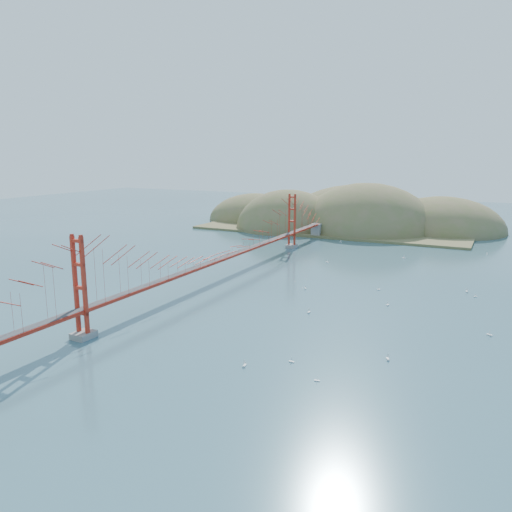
% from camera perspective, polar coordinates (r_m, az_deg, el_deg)
% --- Properties ---
extents(ground, '(320.00, 320.00, 0.00)m').
position_cam_1_polar(ground, '(82.09, -4.02, -2.57)').
color(ground, '#315663').
rests_on(ground, ground).
extents(bridge, '(2.20, 94.40, 12.00)m').
position_cam_1_polar(bridge, '(80.80, -4.03, 2.28)').
color(bridge, gray).
rests_on(bridge, ground).
extents(far_headlands, '(84.00, 58.00, 25.00)m').
position_cam_1_polar(far_headlands, '(143.60, 10.85, 3.43)').
color(far_headlands, brown).
rests_on(far_headlands, ground).
extents(sailboat_5, '(0.62, 0.66, 0.74)m').
position_cam_1_polar(sailboat_5, '(80.33, 22.95, -3.70)').
color(sailboat_5, white).
rests_on(sailboat_5, ground).
extents(sailboat_14, '(0.51, 0.54, 0.61)m').
position_cam_1_polar(sailboat_14, '(69.98, 14.81, -5.37)').
color(sailboat_14, white).
rests_on(sailboat_14, ground).
extents(sailboat_15, '(0.41, 0.49, 0.56)m').
position_cam_1_polar(sailboat_15, '(111.08, 24.88, 0.21)').
color(sailboat_15, white).
rests_on(sailboat_15, ground).
extents(sailboat_6, '(0.65, 0.65, 0.72)m').
position_cam_1_polar(sailboat_6, '(52.44, 14.83, -11.22)').
color(sailboat_6, white).
rests_on(sailboat_6, ground).
extents(sailboat_12, '(0.54, 0.53, 0.61)m').
position_cam_1_polar(sailboat_12, '(116.52, 9.67, 1.64)').
color(sailboat_12, white).
rests_on(sailboat_12, ground).
extents(sailboat_0, '(0.51, 0.63, 0.74)m').
position_cam_1_polar(sailboat_0, '(65.00, 6.06, -6.34)').
color(sailboat_0, white).
rests_on(sailboat_0, ground).
extents(sailboat_2, '(0.55, 0.48, 0.63)m').
position_cam_1_polar(sailboat_2, '(50.31, 4.09, -11.86)').
color(sailboat_2, white).
rests_on(sailboat_2, ground).
extents(sailboat_10, '(0.55, 0.64, 0.73)m').
position_cam_1_polar(sailboat_10, '(49.34, -1.32, -12.31)').
color(sailboat_10, white).
rests_on(sailboat_10, ground).
extents(sailboat_8, '(0.59, 0.59, 0.62)m').
position_cam_1_polar(sailboat_8, '(78.11, 23.78, -4.20)').
color(sailboat_8, white).
rests_on(sailboat_8, ground).
extents(sailboat_3, '(0.61, 0.53, 0.69)m').
position_cam_1_polar(sailboat_3, '(94.49, 8.15, -0.66)').
color(sailboat_3, white).
rests_on(sailboat_3, ground).
extents(sailboat_16, '(0.54, 0.54, 0.57)m').
position_cam_1_polar(sailboat_16, '(76.06, 5.66, -3.65)').
color(sailboat_16, white).
rests_on(sailboat_16, ground).
extents(sailboat_4, '(0.58, 0.58, 0.60)m').
position_cam_1_polar(sailboat_4, '(77.37, 13.85, -3.68)').
color(sailboat_4, white).
rests_on(sailboat_4, ground).
extents(sailboat_7, '(0.67, 0.67, 0.74)m').
position_cam_1_polar(sailboat_7, '(101.39, 16.55, -0.18)').
color(sailboat_7, white).
rests_on(sailboat_7, ground).
extents(sailboat_extra_0, '(0.51, 0.46, 0.57)m').
position_cam_1_polar(sailboat_extra_0, '(46.74, 6.99, -13.86)').
color(sailboat_extra_0, white).
rests_on(sailboat_extra_0, ground).
extents(sailboat_extra_1, '(0.65, 0.65, 0.73)m').
position_cam_1_polar(sailboat_extra_1, '(62.81, 25.13, -8.08)').
color(sailboat_extra_1, white).
rests_on(sailboat_extra_1, ground).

